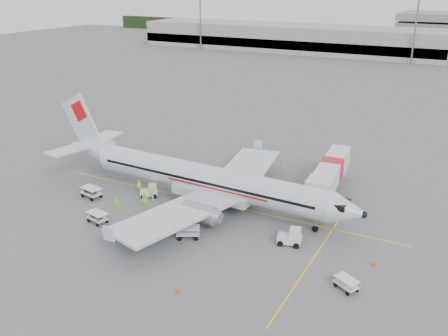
{
  "coord_description": "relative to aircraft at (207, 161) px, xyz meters",
  "views": [
    {
      "loc": [
        25.39,
        -46.89,
        24.83
      ],
      "look_at": [
        0.0,
        2.0,
        3.8
      ],
      "focal_mm": 40.0,
      "sensor_mm": 36.0,
      "label": 1
    }
  ],
  "objects": [
    {
      "name": "ground",
      "position": [
        0.82,
        0.7,
        -5.44
      ],
      "size": [
        360.0,
        360.0,
        0.0
      ],
      "primitive_type": "plane",
      "color": "#56595B"
    },
    {
      "name": "stripe_lead",
      "position": [
        0.82,
        0.7,
        -5.43
      ],
      "size": [
        44.0,
        0.2,
        0.01
      ],
      "primitive_type": "cube",
      "color": "yellow",
      "rests_on": "ground"
    },
    {
      "name": "stripe_cross",
      "position": [
        14.82,
        -7.3,
        -5.43
      ],
      "size": [
        0.2,
        20.0,
        0.01
      ],
      "primitive_type": "cube",
      "color": "yellow",
      "rests_on": "ground"
    },
    {
      "name": "terminal_west",
      "position": [
        -39.18,
        130.7,
        -0.94
      ],
      "size": [
        110.0,
        22.0,
        9.0
      ],
      "primitive_type": null,
      "color": "gray",
      "rests_on": "ground"
    },
    {
      "name": "treeline",
      "position": [
        0.82,
        175.7,
        -2.44
      ],
      "size": [
        300.0,
        3.0,
        6.0
      ],
      "primitive_type": null,
      "color": "black",
      "rests_on": "ground"
    },
    {
      "name": "mast_west",
      "position": [
        -69.18,
        118.7,
        5.56
      ],
      "size": [
        3.2,
        1.2,
        22.0
      ],
      "primitive_type": null,
      "color": "slate",
      "rests_on": "ground"
    },
    {
      "name": "mast_center",
      "position": [
        5.82,
        118.7,
        5.56
      ],
      "size": [
        3.2,
        1.2,
        22.0
      ],
      "primitive_type": null,
      "color": "slate",
      "rests_on": "ground"
    },
    {
      "name": "aircraft",
      "position": [
        0.0,
        0.0,
        0.0
      ],
      "size": [
        41.03,
        32.97,
        10.87
      ],
      "primitive_type": null,
      "rotation": [
        0.0,
        0.0,
        -0.05
      ],
      "color": "silver",
      "rests_on": "ground"
    },
    {
      "name": "jet_bridge",
      "position": [
        11.84,
        9.82,
        -3.25
      ],
      "size": [
        4.46,
        16.86,
        4.37
      ],
      "primitive_type": null,
      "rotation": [
        0.0,
        0.0,
        0.08
      ],
      "color": "silver",
      "rests_on": "ground"
    },
    {
      "name": "belt_loader",
      "position": [
        -0.65,
        -1.3,
        -3.98
      ],
      "size": [
        5.44,
        2.2,
        2.91
      ],
      "primitive_type": null,
      "rotation": [
        0.0,
        0.0,
        0.04
      ],
      "color": "silver",
      "rests_on": "ground"
    },
    {
      "name": "tug_fore",
      "position": [
        11.83,
        -4.39,
        -4.54
      ],
      "size": [
        2.55,
        1.76,
        1.8
      ],
      "primitive_type": null,
      "rotation": [
        0.0,
        0.0,
        0.2
      ],
      "color": "silver",
      "rests_on": "ground"
    },
    {
      "name": "tug_mid",
      "position": [
        -4.34,
        -11.04,
        -4.65
      ],
      "size": [
        2.32,
        1.9,
        1.57
      ],
      "primitive_type": null,
      "rotation": [
        0.0,
        0.0,
        -0.43
      ],
      "color": "silver",
      "rests_on": "ground"
    },
    {
      "name": "tug_aft",
      "position": [
        -7.36,
        -1.3,
        -4.63
      ],
      "size": [
        2.4,
        2.15,
        1.61
      ],
      "primitive_type": null,
      "rotation": [
        0.0,
        0.0,
        0.59
      ],
      "color": "silver",
      "rests_on": "ground"
    },
    {
      "name": "cart_loaded_a",
      "position": [
        -8.27,
        -9.54,
        -4.83
      ],
      "size": [
        2.58,
        1.89,
        1.21
      ],
      "primitive_type": null,
      "rotation": [
        0.0,
        0.0,
        -0.24
      ],
      "color": "silver",
      "rests_on": "ground"
    },
    {
      "name": "cart_loaded_b",
      "position": [
        -13.33,
        -4.75,
        -4.77
      ],
      "size": [
        2.81,
        2.01,
        1.33
      ],
      "primitive_type": null,
      "rotation": [
        0.0,
        0.0,
        -0.21
      ],
      "color": "silver",
      "rests_on": "ground"
    },
    {
      "name": "cart_empty_a",
      "position": [
        2.2,
        -7.91,
        -4.82
      ],
      "size": [
        2.76,
        2.36,
        1.24
      ],
      "primitive_type": null,
      "rotation": [
        0.0,
        0.0,
        0.49
      ],
      "color": "silver",
      "rests_on": "ground"
    },
    {
      "name": "cart_empty_b",
      "position": [
        18.84,
        -9.44,
        -4.9
      ],
      "size": [
        2.41,
        2.13,
        1.08
      ],
      "primitive_type": null,
      "rotation": [
        0.0,
        0.0,
        -0.55
      ],
      "color": "silver",
      "rests_on": "ground"
    },
    {
      "name": "cone_nose",
      "position": [
        20.23,
        -4.6,
        -5.1
      ],
      "size": [
        0.41,
        0.41,
        0.67
      ],
      "primitive_type": "cone",
      "color": "#F84409",
      "rests_on": "ground"
    },
    {
      "name": "cone_port",
      "position": [
        2.51,
        17.33,
        -5.16
      ],
      "size": [
        0.33,
        0.33,
        0.55
      ],
      "primitive_type": "cone",
      "color": "#F84409",
      "rests_on": "ground"
    },
    {
      "name": "cone_stbd",
      "position": [
        6.42,
        -16.41,
        -5.09
      ],
      "size": [
        0.42,
        0.42,
        0.68
      ],
      "primitive_type": "cone",
      "color": "#F84409",
      "rests_on": "ground"
    },
    {
      "name": "crew_a",
      "position": [
        -9.18,
        -0.8,
        -4.63
      ],
      "size": [
        0.7,
        0.62,
        1.6
      ],
      "primitive_type": "imported",
      "rotation": [
        0.0,
        0.0,
        0.52
      ],
      "color": "#99DF1C",
      "rests_on": "ground"
    },
    {
      "name": "crew_b",
      "position": [
        -5.89,
        -4.33,
        -4.48
      ],
      "size": [
        1.17,
        1.17,
        1.91
      ],
      "primitive_type": "imported",
      "rotation": [
        0.0,
        0.0,
        -0.78
      ],
      "color": "#99DF1C",
      "rests_on": "ground"
    },
    {
      "name": "crew_c",
      "position": [
        -6.33,
        -1.9,
        -4.54
      ],
      "size": [
        1.24,
        1.32,
        1.79
      ],
      "primitive_type": "imported",
      "rotation": [
        0.0,
        0.0,
        2.23
      ],
      "color": "#99DF1C",
      "rests_on": "ground"
    },
    {
      "name": "crew_d",
      "position": [
        -8.18,
        -6.41,
        -4.57
      ],
      "size": [
        1.05,
        0.49,
        1.74
      ],
      "primitive_type": "imported",
      "rotation": [
        0.0,
        0.0,
        3.07
      ],
      "color": "#99DF1C",
      "rests_on": "ground"
    }
  ]
}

